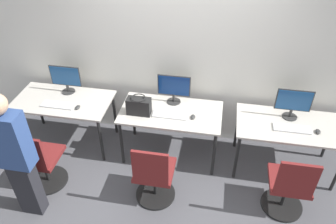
% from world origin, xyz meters
% --- Properties ---
extents(ground_plane, '(20.00, 20.00, 0.00)m').
position_xyz_m(ground_plane, '(0.00, 0.00, 0.00)').
color(ground_plane, '#4C4C51').
extents(wall_back, '(12.00, 0.05, 2.80)m').
position_xyz_m(wall_back, '(0.00, 0.82, 1.40)').
color(wall_back, silver).
rests_on(wall_back, ground_plane).
extents(desk_left, '(1.30, 0.70, 0.72)m').
position_xyz_m(desk_left, '(-1.48, 0.35, 0.65)').
color(desk_left, '#BCB7AD').
rests_on(desk_left, ground_plane).
extents(monitor_left, '(0.43, 0.18, 0.40)m').
position_xyz_m(monitor_left, '(-1.48, 0.55, 0.94)').
color(monitor_left, '#2D2D2D').
rests_on(monitor_left, desk_left).
extents(keyboard_left, '(0.43, 0.15, 0.02)m').
position_xyz_m(keyboard_left, '(-1.48, 0.22, 0.73)').
color(keyboard_left, silver).
rests_on(keyboard_left, desk_left).
extents(mouse_left, '(0.06, 0.09, 0.03)m').
position_xyz_m(mouse_left, '(-1.20, 0.21, 0.74)').
color(mouse_left, '#333333').
rests_on(mouse_left, desk_left).
extents(office_chair_left, '(0.48, 0.48, 0.91)m').
position_xyz_m(office_chair_left, '(-1.45, -0.49, 0.38)').
color(office_chair_left, black).
rests_on(office_chair_left, ground_plane).
extents(person_left, '(0.36, 0.21, 1.62)m').
position_xyz_m(person_left, '(-1.40, -0.86, 0.88)').
color(person_left, '#232328').
rests_on(person_left, ground_plane).
extents(desk_center, '(1.30, 0.70, 0.72)m').
position_xyz_m(desk_center, '(0.00, 0.35, 0.65)').
color(desk_center, '#BCB7AD').
rests_on(desk_center, ground_plane).
extents(monitor_center, '(0.43, 0.18, 0.40)m').
position_xyz_m(monitor_center, '(0.00, 0.57, 0.94)').
color(monitor_center, '#2D2D2D').
rests_on(monitor_center, desk_center).
extents(keyboard_center, '(0.43, 0.15, 0.02)m').
position_xyz_m(keyboard_center, '(0.00, 0.26, 0.73)').
color(keyboard_center, silver).
rests_on(keyboard_center, desk_center).
extents(mouse_center, '(0.06, 0.09, 0.03)m').
position_xyz_m(mouse_center, '(0.29, 0.27, 0.74)').
color(mouse_center, '#333333').
rests_on(mouse_center, desk_center).
extents(office_chair_center, '(0.48, 0.48, 0.91)m').
position_xyz_m(office_chair_center, '(-0.06, -0.47, 0.38)').
color(office_chair_center, black).
rests_on(office_chair_center, ground_plane).
extents(desk_right, '(1.30, 0.70, 0.72)m').
position_xyz_m(desk_right, '(1.48, 0.35, 0.65)').
color(desk_right, '#BCB7AD').
rests_on(desk_right, ground_plane).
extents(monitor_right, '(0.43, 0.18, 0.40)m').
position_xyz_m(monitor_right, '(1.48, 0.50, 0.94)').
color(monitor_right, '#2D2D2D').
rests_on(monitor_right, desk_right).
extents(keyboard_right, '(0.43, 0.15, 0.02)m').
position_xyz_m(keyboard_right, '(1.48, 0.26, 0.73)').
color(keyboard_right, silver).
rests_on(keyboard_right, desk_right).
extents(mouse_right, '(0.06, 0.09, 0.03)m').
position_xyz_m(mouse_right, '(1.77, 0.25, 0.74)').
color(mouse_right, '#333333').
rests_on(mouse_right, desk_right).
extents(office_chair_right, '(0.48, 0.48, 0.91)m').
position_xyz_m(office_chair_right, '(1.45, -0.36, 0.38)').
color(office_chair_right, black).
rests_on(office_chair_right, ground_plane).
extents(handbag, '(0.30, 0.18, 0.25)m').
position_xyz_m(handbag, '(-0.39, 0.24, 0.84)').
color(handbag, black).
rests_on(handbag, desk_center).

